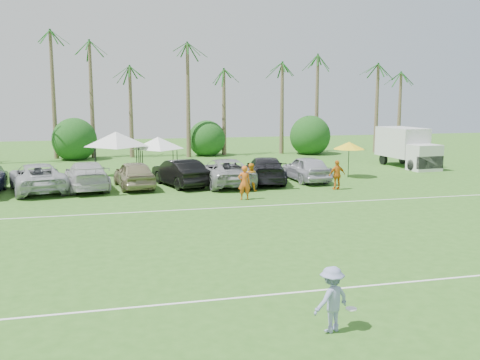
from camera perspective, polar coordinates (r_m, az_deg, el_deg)
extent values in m
plane|color=#32651E|center=(13.37, 0.88, -15.59)|extent=(120.00, 120.00, 0.00)
cube|color=white|center=(15.16, -1.10, -12.53)|extent=(80.00, 0.10, 0.01)
cube|color=white|center=(26.53, -6.87, -3.22)|extent=(80.00, 0.10, 0.01)
cone|color=brown|center=(50.55, -24.25, 7.49)|extent=(0.44, 0.44, 10.00)
cone|color=brown|center=(50.00, -19.73, 8.32)|extent=(0.44, 0.44, 11.00)
cone|color=brown|center=(49.79, -15.03, 6.81)|extent=(0.44, 0.44, 8.00)
cone|color=brown|center=(49.87, -10.42, 7.54)|extent=(0.44, 0.44, 9.00)
cone|color=brown|center=(50.27, -5.83, 8.22)|extent=(0.44, 0.44, 10.00)
cone|color=brown|center=(50.99, -1.34, 8.83)|extent=(0.44, 0.44, 11.00)
cone|color=brown|center=(52.33, 4.06, 7.17)|extent=(0.44, 0.44, 8.00)
cone|color=brown|center=(54.07, 9.16, 7.67)|extent=(0.44, 0.44, 9.00)
cone|color=brown|center=(56.20, 13.92, 8.07)|extent=(0.44, 0.44, 10.00)
cone|color=brown|center=(58.17, 17.46, 8.44)|extent=(0.44, 0.44, 11.00)
cylinder|color=brown|center=(51.07, -17.11, 3.05)|extent=(0.30, 0.30, 1.40)
sphere|color=#124013|center=(50.98, -17.17, 4.28)|extent=(4.00, 4.00, 4.00)
cylinder|color=brown|center=(51.80, -3.72, 3.50)|extent=(0.30, 0.30, 1.40)
sphere|color=#124013|center=(51.71, -3.73, 4.71)|extent=(4.00, 4.00, 4.00)
cylinder|color=brown|center=(54.46, 6.71, 3.72)|extent=(0.30, 0.30, 1.40)
sphere|color=#124013|center=(54.37, 6.73, 4.87)|extent=(4.00, 4.00, 4.00)
imported|color=#D85A18|center=(28.92, 0.46, -0.28)|extent=(0.71, 0.50, 1.87)
imported|color=orange|center=(31.53, 1.14, 0.29)|extent=(0.99, 0.90, 1.66)
imported|color=orange|center=(32.60, 10.32, 0.54)|extent=(1.06, 0.48, 1.78)
cube|color=silver|center=(45.08, 16.89, 3.89)|extent=(2.58, 4.43, 2.34)
cube|color=silver|center=(42.74, 19.07, 2.27)|extent=(2.24, 1.80, 1.96)
cube|color=black|center=(42.21, 19.61, 1.78)|extent=(2.16, 0.40, 0.93)
cube|color=#E5590C|center=(45.79, 18.09, 3.37)|extent=(0.10, 1.49, 0.84)
cylinder|color=black|center=(42.41, 17.86, 1.52)|extent=(0.33, 0.86, 0.84)
cylinder|color=black|center=(43.51, 19.88, 1.59)|extent=(0.33, 0.86, 0.84)
cylinder|color=black|center=(45.65, 15.05, 2.14)|extent=(0.33, 0.86, 0.84)
cylinder|color=black|center=(46.67, 16.99, 2.19)|extent=(0.33, 0.86, 0.84)
cylinder|color=black|center=(37.33, -15.19, 1.64)|extent=(0.06, 0.06, 2.07)
cylinder|color=black|center=(37.37, -10.72, 1.81)|extent=(0.06, 0.06, 2.07)
cylinder|color=black|center=(40.22, -15.11, 2.15)|extent=(0.06, 0.06, 2.07)
cylinder|color=black|center=(40.26, -10.96, 2.30)|extent=(0.06, 0.06, 2.07)
pyramid|color=silver|center=(38.58, -13.10, 5.04)|extent=(4.48, 4.48, 1.04)
cylinder|color=black|center=(38.29, -10.34, 1.75)|extent=(0.06, 0.06, 1.76)
cylinder|color=black|center=(38.51, -6.72, 1.87)|extent=(0.06, 0.06, 1.76)
cylinder|color=black|center=(40.71, -10.57, 2.16)|extent=(0.06, 0.06, 1.76)
cylinder|color=black|center=(40.92, -7.15, 2.27)|extent=(0.06, 0.06, 1.76)
pyramid|color=white|center=(39.42, -8.75, 4.56)|extent=(3.80, 3.80, 0.88)
cylinder|color=black|center=(37.66, 11.50, 1.95)|extent=(0.05, 0.05, 2.22)
cone|color=yellow|center=(37.55, 11.55, 3.63)|extent=(2.22, 2.22, 0.50)
imported|color=#858DBC|center=(13.13, 9.75, -12.42)|extent=(1.18, 0.94, 1.59)
cylinder|color=white|center=(13.32, 11.78, -13.30)|extent=(0.27, 0.27, 0.03)
imported|color=#AFB2B5|center=(33.60, -20.80, 0.26)|extent=(4.10, 6.54, 1.68)
imported|color=silver|center=(33.46, -16.03, 0.46)|extent=(3.08, 6.06, 1.68)
imported|color=gray|center=(33.31, -11.23, 0.60)|extent=(2.61, 5.16, 1.68)
imported|color=black|center=(33.59, -6.46, 0.79)|extent=(3.21, 5.41, 1.68)
imported|color=#9D9E9F|center=(33.77, -1.69, 0.88)|extent=(3.06, 6.18, 1.68)
imported|color=black|center=(34.73, 2.73, 1.10)|extent=(3.45, 6.16, 1.68)
imported|color=#B1B1BB|center=(35.59, 7.07, 1.23)|extent=(2.19, 5.02, 1.68)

